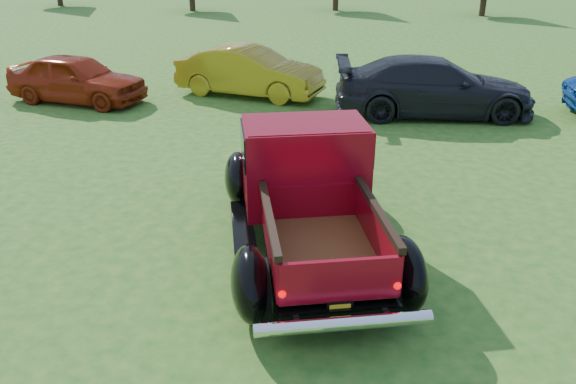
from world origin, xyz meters
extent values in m
plane|color=#245B1A|center=(0.00, 0.00, 0.00)|extent=(120.00, 120.00, 0.00)
cylinder|color=#332114|center=(6.00, 30.00, 0.79)|extent=(0.36, 0.36, 1.58)
cylinder|color=black|center=(-0.07, -1.23, 0.41)|extent=(0.49, 0.86, 0.82)
cylinder|color=black|center=(1.59, -0.68, 0.41)|extent=(0.49, 0.86, 0.82)
cylinder|color=black|center=(-1.11, 1.89, 0.41)|extent=(0.49, 0.86, 0.82)
cylinder|color=black|center=(0.55, 2.44, 0.41)|extent=(0.49, 0.86, 0.82)
cube|color=black|center=(0.22, 0.65, 0.46)|extent=(2.89, 5.03, 0.21)
cube|color=maroon|center=(-0.31, 2.26, 0.88)|extent=(2.14, 2.01, 0.64)
cube|color=silver|center=(-0.56, 3.01, 0.87)|extent=(1.58, 0.58, 0.51)
cube|color=maroon|center=(0.11, 0.99, 1.23)|extent=(2.11, 1.70, 1.33)
cube|color=black|center=(0.11, 0.99, 1.59)|extent=(2.11, 1.61, 0.51)
cube|color=maroon|center=(0.11, 0.99, 1.87)|extent=(2.00, 1.57, 0.08)
cube|color=brown|center=(0.63, -0.56, 0.64)|extent=(1.96, 2.39, 0.05)
cube|color=maroon|center=(-0.03, -0.78, 0.90)|extent=(0.70, 1.96, 0.53)
cube|color=maroon|center=(1.29, -0.35, 0.90)|extent=(0.70, 1.96, 0.53)
cube|color=maroon|center=(0.31, 0.41, 0.90)|extent=(1.33, 0.49, 0.53)
cube|color=maroon|center=(0.95, -1.54, 0.90)|extent=(1.33, 0.50, 0.53)
cube|color=black|center=(-0.03, -0.78, 1.22)|extent=(0.74, 1.98, 0.09)
cube|color=black|center=(1.29, -0.35, 1.22)|extent=(0.74, 1.98, 0.09)
ellipsoid|color=black|center=(-0.17, -1.26, 0.53)|extent=(0.79, 1.18, 0.90)
ellipsoid|color=black|center=(1.68, -0.65, 0.53)|extent=(0.79, 1.18, 0.90)
ellipsoid|color=black|center=(-1.20, 1.85, 0.53)|extent=(0.79, 1.18, 0.90)
ellipsoid|color=black|center=(0.65, 2.47, 0.53)|extent=(0.79, 1.18, 0.90)
cube|color=black|center=(-0.68, 0.30, 0.34)|extent=(0.99, 2.15, 0.06)
cube|color=black|center=(1.17, 0.91, 0.34)|extent=(0.99, 2.15, 0.06)
cylinder|color=silver|center=(1.04, -1.78, 0.51)|extent=(1.95, 0.79, 0.16)
cube|color=black|center=(0.97, -1.58, 0.56)|extent=(0.30, 0.11, 0.15)
cube|color=gold|center=(0.97, -1.59, 0.56)|extent=(0.24, 0.09, 0.10)
sphere|color=#CC0505|center=(0.34, -1.78, 0.80)|extent=(0.09, 0.09, 0.09)
sphere|color=#CC0505|center=(1.59, -1.36, 0.80)|extent=(0.09, 0.09, 0.09)
imported|color=#96260D|center=(-7.66, 7.64, 0.68)|extent=(4.19, 2.11, 1.37)
imported|color=#A28415|center=(-2.98, 9.32, 0.72)|extent=(4.56, 2.29, 1.44)
imported|color=black|center=(2.35, 8.35, 0.76)|extent=(5.49, 2.90, 1.52)
camera|label=1|loc=(1.41, -6.83, 4.41)|focal=35.00mm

